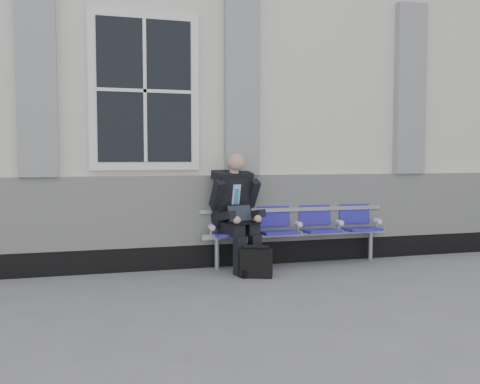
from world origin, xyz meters
name	(u,v)px	position (x,y,z in m)	size (l,w,h in m)	color
ground	(127,303)	(0.00, 0.00, 0.00)	(70.00, 70.00, 0.00)	slate
station_building	(108,107)	(-0.02, 3.47, 2.22)	(14.40, 4.40, 4.49)	beige
bench	(296,223)	(2.33, 1.32, 0.55)	(2.60, 0.47, 0.91)	#9EA0A3
businessman	(236,208)	(1.45, 1.19, 0.79)	(0.65, 0.87, 1.48)	black
briefcase	(256,262)	(1.57, 0.71, 0.18)	(0.41, 0.30, 0.39)	black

